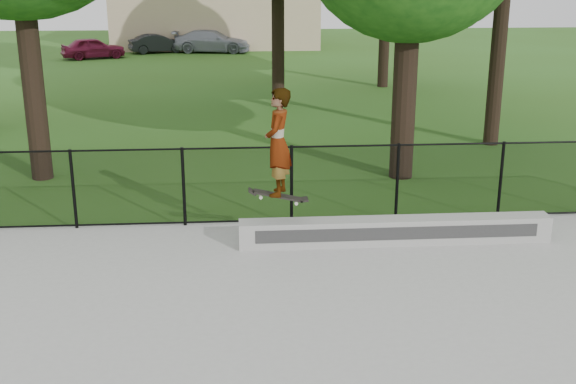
% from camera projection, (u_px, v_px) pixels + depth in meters
% --- Properties ---
extents(grind_ledge, '(5.46, 0.40, 0.46)m').
position_uv_depth(grind_ledge, '(395.00, 231.00, 12.58)').
color(grind_ledge, '#9A9A96').
rests_on(grind_ledge, concrete_slab).
extents(car_a, '(3.50, 2.45, 1.11)m').
position_uv_depth(car_a, '(93.00, 48.00, 38.00)').
color(car_a, maroon).
rests_on(car_a, ground).
extents(car_b, '(3.07, 1.99, 1.04)m').
position_uv_depth(car_b, '(158.00, 43.00, 40.49)').
color(car_b, black).
rests_on(car_b, ground).
extents(car_c, '(4.15, 2.33, 1.24)m').
position_uv_depth(car_c, '(212.00, 41.00, 40.69)').
color(car_c, '#8D91A0').
rests_on(car_c, ground).
extents(skater_airborne, '(0.83, 0.74, 1.99)m').
position_uv_depth(skater_airborne, '(278.00, 144.00, 11.96)').
color(skater_airborne, black).
rests_on(skater_airborne, ground).
extents(chainlink_fence, '(16.06, 0.06, 1.50)m').
position_uv_depth(chainlink_fence, '(292.00, 184.00, 13.44)').
color(chainlink_fence, black).
rests_on(chainlink_fence, concrete_slab).
extents(distant_building, '(12.40, 6.40, 4.30)m').
position_uv_depth(distant_building, '(216.00, 10.00, 43.43)').
color(distant_building, tan).
rests_on(distant_building, ground).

